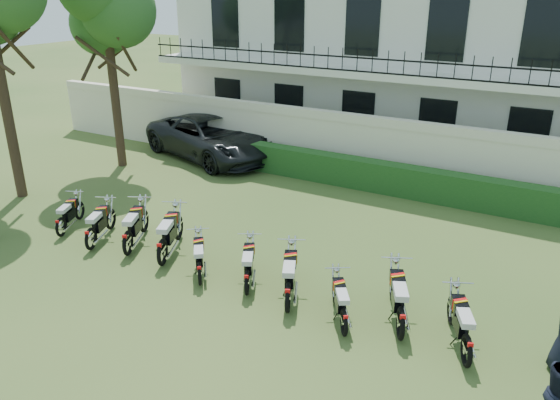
{
  "coord_description": "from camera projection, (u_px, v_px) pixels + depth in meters",
  "views": [
    {
      "loc": [
        6.06,
        -9.29,
        6.47
      ],
      "look_at": [
        -0.53,
        2.3,
        1.16
      ],
      "focal_mm": 35.0,
      "sensor_mm": 36.0,
      "label": 1
    }
  ],
  "objects": [
    {
      "name": "building",
      "position": [
        430.0,
        55.0,
        22.58
      ],
      "size": [
        20.4,
        9.6,
        7.4
      ],
      "color": "silver",
      "rests_on": "ground"
    },
    {
      "name": "motorcycle_6",
      "position": [
        288.0,
        291.0,
        11.35
      ],
      "size": [
        0.99,
        1.87,
        1.1
      ],
      "rotation": [
        0.0,
        0.0,
        0.44
      ],
      "color": "black",
      "rests_on": "ground"
    },
    {
      "name": "motorcycle_7",
      "position": [
        344.0,
        317.0,
        10.61
      ],
      "size": [
        0.99,
        1.49,
        0.93
      ],
      "rotation": [
        0.0,
        0.0,
        0.57
      ],
      "color": "black",
      "rests_on": "ground"
    },
    {
      "name": "motorcycle_3",
      "position": [
        162.0,
        246.0,
        13.23
      ],
      "size": [
        1.02,
        1.99,
        1.16
      ],
      "rotation": [
        0.0,
        0.0,
        0.42
      ],
      "color": "black",
      "rests_on": "ground"
    },
    {
      "name": "motorcycle_5",
      "position": [
        247.0,
        277.0,
        12.0
      ],
      "size": [
        0.95,
        1.61,
        0.98
      ],
      "rotation": [
        0.0,
        0.0,
        0.5
      ],
      "color": "black",
      "rests_on": "ground"
    },
    {
      "name": "suv",
      "position": [
        211.0,
        137.0,
        21.44
      ],
      "size": [
        6.53,
        4.45,
        1.66
      ],
      "primitive_type": "imported",
      "rotation": [
        0.0,
        0.0,
        1.26
      ],
      "color": "black",
      "rests_on": "ground"
    },
    {
      "name": "tree_west_near",
      "position": [
        105.0,
        1.0,
        18.65
      ],
      "size": [
        3.4,
        3.2,
        7.9
      ],
      "color": "#473323",
      "rests_on": "ground"
    },
    {
      "name": "motorcycle_2",
      "position": [
        127.0,
        237.0,
        13.73
      ],
      "size": [
        1.02,
        1.88,
        1.11
      ],
      "rotation": [
        0.0,
        0.0,
        0.46
      ],
      "color": "black",
      "rests_on": "ground"
    },
    {
      "name": "ground",
      "position": [
        251.0,
        282.0,
        12.68
      ],
      "size": [
        100.0,
        100.0,
        0.0
      ],
      "primitive_type": "plane",
      "color": "#345221",
      "rests_on": "ground"
    },
    {
      "name": "motorcycle_1",
      "position": [
        90.0,
        234.0,
        14.03
      ],
      "size": [
        0.88,
        1.77,
        1.03
      ],
      "rotation": [
        0.0,
        0.0,
        0.4
      ],
      "color": "black",
      "rests_on": "ground"
    },
    {
      "name": "hedge",
      "position": [
        395.0,
        179.0,
        17.85
      ],
      "size": [
        18.0,
        0.6,
        1.0
      ],
      "primitive_type": "cube",
      "color": "#184319",
      "rests_on": "ground"
    },
    {
      "name": "motorcycle_0",
      "position": [
        60.0,
        222.0,
        14.79
      ],
      "size": [
        0.82,
        1.59,
        0.93
      ],
      "rotation": [
        0.0,
        0.0,
        0.42
      ],
      "color": "black",
      "rests_on": "ground"
    },
    {
      "name": "motorcycle_4",
      "position": [
        199.0,
        268.0,
        12.4
      ],
      "size": [
        1.12,
        1.41,
        0.94
      ],
      "rotation": [
        0.0,
        0.0,
        0.66
      ],
      "color": "black",
      "rests_on": "ground"
    },
    {
      "name": "motorcycle_9",
      "position": [
        468.0,
        344.0,
        9.73
      ],
      "size": [
        0.92,
        1.79,
        1.05
      ],
      "rotation": [
        0.0,
        0.0,
        0.42
      ],
      "color": "black",
      "rests_on": "ground"
    },
    {
      "name": "motorcycle_8",
      "position": [
        401.0,
        316.0,
        10.47
      ],
      "size": [
        0.99,
        1.91,
        1.12
      ],
      "rotation": [
        0.0,
        0.0,
        0.43
      ],
      "color": "black",
      "rests_on": "ground"
    },
    {
      "name": "perimeter_wall",
      "position": [
        376.0,
        149.0,
        18.7
      ],
      "size": [
        30.0,
        0.35,
        2.3
      ],
      "color": "beige",
      "rests_on": "ground"
    }
  ]
}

